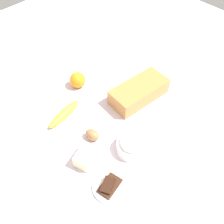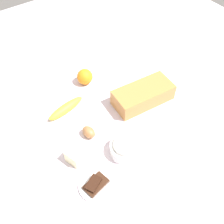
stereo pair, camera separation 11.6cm
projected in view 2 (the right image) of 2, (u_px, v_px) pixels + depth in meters
name	position (u px, v px, depth m)	size (l,w,h in m)	color
ground_plane	(112.00, 119.00, 1.20)	(2.40, 2.40, 0.02)	silver
loaf_pan	(142.00, 94.00, 1.23)	(0.29, 0.16, 0.08)	#B77A3D
flour_bowl	(125.00, 147.00, 1.05)	(0.13, 0.13, 0.07)	white
banana	(66.00, 108.00, 1.20)	(0.19, 0.04, 0.04)	yellow
orange_fruit	(85.00, 77.00, 1.31)	(0.08, 0.08, 0.08)	orange
butter_block	(78.00, 153.00, 1.04)	(0.09, 0.06, 0.06)	#F4EDB2
egg_near_butter	(89.00, 132.00, 1.11)	(0.05, 0.05, 0.06)	#9E6A40
chocolate_plate	(96.00, 185.00, 0.97)	(0.13, 0.13, 0.03)	white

